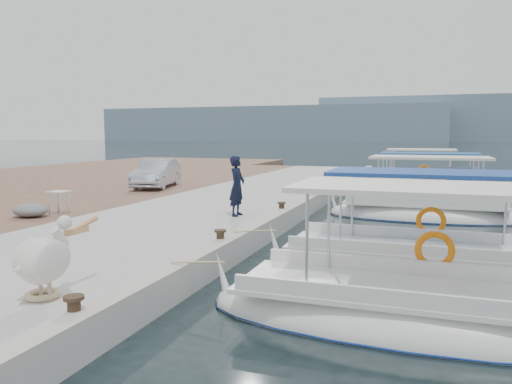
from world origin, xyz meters
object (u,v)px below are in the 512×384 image
at_px(fishing_caique_a, 413,318).
at_px(pelican, 46,258).
at_px(fisherman, 237,186).
at_px(parked_car, 157,173).
at_px(fishing_caique_c, 423,215).
at_px(fishing_caique_e, 417,188).
at_px(fishing_caique_d, 426,200).
at_px(fishing_caique_b, 415,268).

height_order(fishing_caique_a, pelican, fishing_caique_a).
relative_size(fisherman, parked_car, 0.46).
relative_size(fishing_caique_c, fishing_caique_e, 1.14).
xyz_separation_m(pelican, fisherman, (-0.14, 8.28, 0.29)).
bearing_deg(fishing_caique_c, pelican, -112.27).
relative_size(fishing_caique_c, fisherman, 3.64).
bearing_deg(fishing_caique_c, fishing_caique_d, 88.60).
relative_size(fishing_caique_b, pelican, 4.16).
height_order(fishing_caique_d, pelican, fishing_caique_d).
relative_size(fishing_caique_a, pelican, 4.24).
bearing_deg(fishing_caique_e, fisherman, -109.35).
bearing_deg(pelican, fishing_caique_c, 67.73).
bearing_deg(pelican, fishing_caique_e, 77.86).
xyz_separation_m(fishing_caique_b, fisherman, (-5.35, 3.10, 1.30)).
distance_m(fishing_caique_e, fisherman, 15.05).
bearing_deg(fishing_caique_b, parked_car, 141.33).
bearing_deg(fishing_caique_d, fishing_caique_a, -90.27).
bearing_deg(fishing_caique_e, fishing_caique_a, -88.74).
relative_size(fishing_caique_d, pelican, 4.19).
bearing_deg(fishing_caique_a, fisherman, 131.09).
bearing_deg(fisherman, parked_car, 46.05).
distance_m(fishing_caique_c, fishing_caique_e, 9.62).
relative_size(fishing_caique_e, parked_car, 1.46).
bearing_deg(fishing_caique_b, fishing_caique_d, 89.34).
distance_m(fishing_caique_c, parked_car, 12.28).
bearing_deg(parked_car, pelican, -78.96).
relative_size(fishing_caique_b, parked_car, 1.66).
xyz_separation_m(fishing_caique_e, parked_car, (-11.64, -7.62, 1.04)).
relative_size(pelican, fisherman, 0.86).
bearing_deg(parked_car, fishing_caique_e, 19.51).
bearing_deg(fisherman, fishing_caique_a, -138.51).
relative_size(fishing_caique_a, fishing_caique_d, 1.01).
bearing_deg(fishing_caique_c, fishing_caique_a, -89.88).
height_order(fishing_caique_b, parked_car, fishing_caique_b).
xyz_separation_m(fishing_caique_b, fishing_caique_d, (0.13, 11.27, 0.07)).
bearing_deg(fishing_caique_e, fishing_caique_c, -87.47).
xyz_separation_m(fishing_caique_e, fisherman, (-4.97, -14.15, 1.30)).
distance_m(pelican, parked_car, 16.30).
xyz_separation_m(fishing_caique_e, pelican, (-4.82, -22.43, 1.01)).
height_order(fishing_caique_a, fishing_caique_b, same).
bearing_deg(fishing_caique_b, fishing_caique_a, -88.82).
bearing_deg(fishing_caique_b, fishing_caique_e, 91.27).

